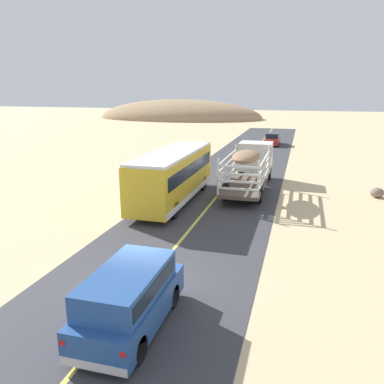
{
  "coord_description": "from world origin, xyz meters",
  "views": [
    {
      "loc": [
        5.22,
        -12.01,
        7.03
      ],
      "look_at": [
        0.0,
        6.53,
        1.9
      ],
      "focal_mm": 36.63,
      "sensor_mm": 36.0,
      "label": 1
    }
  ],
  "objects_px": {
    "livestock_truck": "(252,161)",
    "car_far": "(272,139)",
    "suv_near": "(129,296)",
    "boulder_far_horizon": "(377,193)",
    "bus": "(173,175)"
  },
  "relations": [
    {
      "from": "bus",
      "to": "car_far",
      "type": "relative_size",
      "value": 2.27
    },
    {
      "from": "livestock_truck",
      "to": "bus",
      "type": "relative_size",
      "value": 0.97
    },
    {
      "from": "car_far",
      "to": "livestock_truck",
      "type": "bearing_deg",
      "value": -89.43
    },
    {
      "from": "car_far",
      "to": "boulder_far_horizon",
      "type": "height_order",
      "value": "car_far"
    },
    {
      "from": "suv_near",
      "to": "boulder_far_horizon",
      "type": "distance_m",
      "value": 20.4
    },
    {
      "from": "livestock_truck",
      "to": "suv_near",
      "type": "bearing_deg",
      "value": -93.41
    },
    {
      "from": "car_far",
      "to": "boulder_far_horizon",
      "type": "relative_size",
      "value": 4.81
    },
    {
      "from": "boulder_far_horizon",
      "to": "livestock_truck",
      "type": "bearing_deg",
      "value": 172.48
    },
    {
      "from": "livestock_truck",
      "to": "car_far",
      "type": "bearing_deg",
      "value": 90.57
    },
    {
      "from": "livestock_truck",
      "to": "car_far",
      "type": "distance_m",
      "value": 22.2
    },
    {
      "from": "livestock_truck",
      "to": "boulder_far_horizon",
      "type": "xyz_separation_m",
      "value": [
        8.48,
        -1.12,
        -1.47
      ]
    },
    {
      "from": "suv_near",
      "to": "livestock_truck",
      "type": "height_order",
      "value": "livestock_truck"
    },
    {
      "from": "suv_near",
      "to": "car_far",
      "type": "relative_size",
      "value": 1.05
    },
    {
      "from": "boulder_far_horizon",
      "to": "bus",
      "type": "bearing_deg",
      "value": -160.07
    },
    {
      "from": "bus",
      "to": "car_far",
      "type": "height_order",
      "value": "bus"
    }
  ]
}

